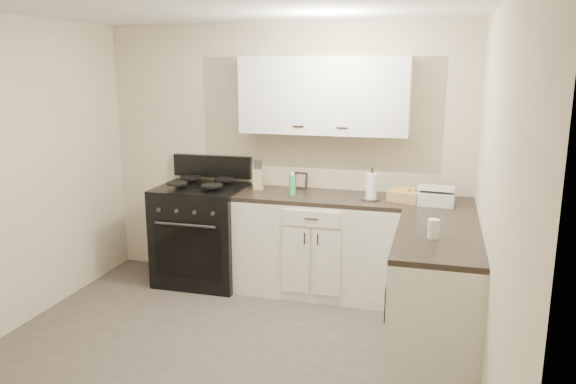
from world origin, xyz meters
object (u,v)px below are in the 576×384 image
(paper_towel, at_px, (372,187))
(countertop_grill, at_px, (437,198))
(wicker_basket, at_px, (405,196))
(stove, at_px, (203,236))
(knife_block, at_px, (258,179))

(paper_towel, distance_m, countertop_grill, 0.57)
(wicker_basket, bearing_deg, stove, 179.88)
(knife_block, height_order, paper_towel, paper_towel)
(stove, xyz_separation_m, paper_towel, (1.65, -0.02, 0.60))
(stove, bearing_deg, paper_towel, -0.85)
(countertop_grill, bearing_deg, knife_block, -179.86)
(knife_block, relative_size, wicker_basket, 0.71)
(stove, bearing_deg, countertop_grill, -0.65)
(wicker_basket, height_order, countertop_grill, countertop_grill)
(paper_towel, relative_size, wicker_basket, 0.87)
(countertop_grill, bearing_deg, stove, -175.71)
(knife_block, distance_m, paper_towel, 1.11)
(knife_block, relative_size, countertop_grill, 0.65)
(paper_towel, bearing_deg, stove, 179.15)
(knife_block, bearing_deg, paper_towel, -16.62)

